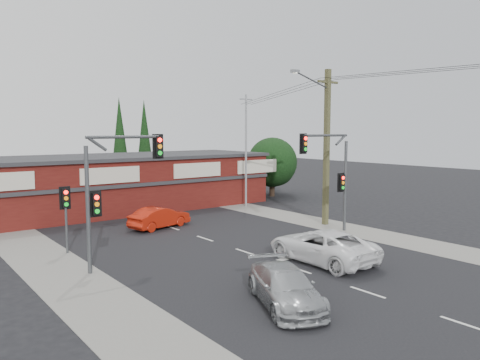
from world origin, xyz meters
TOP-DOWN VIEW (x-y plane):
  - ground at (0.00, 0.00)m, footprint 120.00×120.00m
  - road_strip at (0.00, 5.00)m, footprint 14.00×70.00m
  - verge_left at (-8.50, 5.00)m, footprint 3.00×70.00m
  - verge_right at (8.50, 5.00)m, footprint 3.00×70.00m
  - stop_line at (3.50, -1.50)m, footprint 6.50×0.35m
  - white_suv at (1.78, -2.84)m, footprint 2.58×5.53m
  - silver_suv at (-3.37, -5.82)m, footprint 3.54×4.92m
  - red_sedan at (-0.60, 8.67)m, footprint 4.33×2.37m
  - lane_dashes at (0.00, 4.41)m, footprint 0.12×46.41m
  - shop_building at (-0.99, 16.99)m, footprint 27.30×8.40m
  - tree_cluster at (14.69, 15.44)m, footprint 5.90×5.10m
  - conifer_near at (3.50, 24.00)m, footprint 1.80×1.80m
  - conifer_far at (7.00, 26.00)m, footprint 1.80×1.80m
  - traffic_mast_left at (-6.43, 2.00)m, footprint 3.77×0.27m
  - traffic_mast_right at (6.86, 1.00)m, footprint 3.96×0.27m
  - pedestal_signal at (-7.20, 6.01)m, footprint 0.55×0.27m
  - utility_pole at (8.36, 2.99)m, footprint 4.38×0.59m
  - steel_pole at (9.00, 12.00)m, footprint 1.20×0.16m
  - power_lines at (8.47, -2.47)m, footprint 2.01×29.00m

SIDE VIEW (x-z plane):
  - ground at x=0.00m, z-range 0.00..0.00m
  - road_strip at x=0.00m, z-range 0.00..0.01m
  - verge_left at x=-8.50m, z-range 0.00..0.02m
  - verge_right at x=8.50m, z-range 0.00..0.02m
  - lane_dashes at x=0.00m, z-range 0.01..0.02m
  - stop_line at x=3.50m, z-range 0.01..0.02m
  - silver_suv at x=-3.37m, z-range 0.00..1.32m
  - red_sedan at x=-0.60m, z-range 0.00..1.35m
  - white_suv at x=1.78m, z-range 0.00..1.53m
  - shop_building at x=-0.99m, z-range 0.02..4.25m
  - pedestal_signal at x=-7.20m, z-range 0.72..4.09m
  - tree_cluster at x=14.69m, z-range 0.15..5.65m
  - traffic_mast_left at x=-6.43m, z-range 0.94..6.92m
  - traffic_mast_right at x=6.86m, z-range 0.96..6.93m
  - steel_pole at x=9.00m, z-range 0.20..9.20m
  - utility_pole at x=8.36m, z-range 0.40..10.40m
  - conifer_near at x=3.50m, z-range 0.85..10.10m
  - conifer_far at x=7.00m, z-range 0.85..10.10m
  - power_lines at x=8.47m, z-range 8.43..9.65m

